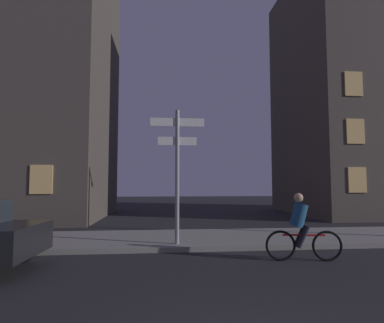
# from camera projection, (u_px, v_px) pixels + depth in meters

# --- Properties ---
(sidewalk_kerb) EXTENTS (40.00, 3.10, 0.14)m
(sidewalk_kerb) POSITION_uv_depth(u_px,v_px,m) (191.00, 239.00, 9.70)
(sidewalk_kerb) COLOR gray
(sidewalk_kerb) RESTS_ON ground_plane
(signpost) EXTENTS (1.56, 0.12, 3.82)m
(signpost) POSITION_uv_depth(u_px,v_px,m) (177.00, 164.00, 8.73)
(signpost) COLOR gray
(signpost) RESTS_ON sidewalk_kerb
(cyclist) EXTENTS (1.81, 0.38, 1.61)m
(cyclist) POSITION_uv_depth(u_px,v_px,m) (301.00, 229.00, 7.29)
(cyclist) COLOR black
(cyclist) RESTS_ON ground_plane
(building_left_block) EXTENTS (11.13, 8.27, 19.46)m
(building_left_block) POSITION_uv_depth(u_px,v_px,m) (6.00, 40.00, 16.83)
(building_left_block) COLOR #4C443D
(building_left_block) RESTS_ON ground_plane
(building_right_block) EXTENTS (10.31, 7.83, 14.56)m
(building_right_block) POSITION_uv_depth(u_px,v_px,m) (373.00, 96.00, 18.95)
(building_right_block) COLOR #4C443D
(building_right_block) RESTS_ON ground_plane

